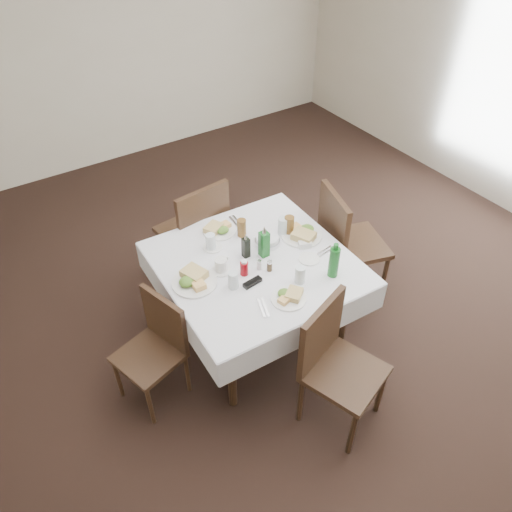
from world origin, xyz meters
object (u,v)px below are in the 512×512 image
at_px(coffee_mug, 221,266).
at_px(water_n, 211,242).
at_px(chair_north, 197,229).
at_px(chair_west, 157,343).
at_px(dining_table, 256,270).
at_px(ketchup_bottle, 244,268).
at_px(chair_south, 334,358).
at_px(water_s, 300,275).
at_px(oil_cruet_dark, 246,247).
at_px(water_e, 283,226).
at_px(bread_basket, 267,240).
at_px(chair_east, 345,238).
at_px(water_w, 233,280).
at_px(green_bottle, 334,262).
at_px(oil_cruet_green, 264,243).

bearing_deg(coffee_mug, water_n, 77.32).
relative_size(chair_north, chair_west, 1.22).
distance_m(dining_table, ketchup_bottle, 0.20).
bearing_deg(chair_south, dining_table, 92.64).
distance_m(water_s, oil_cruet_dark, 0.46).
height_order(water_e, bread_basket, water_e).
bearing_deg(water_s, chair_south, -100.82).
bearing_deg(chair_west, chair_east, 2.27).
height_order(dining_table, water_w, water_w).
height_order(dining_table, water_e, water_e).
bearing_deg(bread_basket, chair_north, 110.28).
xyz_separation_m(chair_south, water_w, (-0.30, 0.71, 0.28)).
height_order(chair_east, oil_cruet_dark, chair_east).
xyz_separation_m(chair_east, water_n, (-1.07, 0.28, 0.25)).
height_order(chair_south, water_n, chair_south).
xyz_separation_m(chair_west, green_bottle, (1.20, -0.35, 0.41)).
distance_m(dining_table, water_s, 0.39).
distance_m(water_e, coffee_mug, 0.61).
bearing_deg(bread_basket, ketchup_bottle, -149.56).
distance_m(coffee_mug, green_bottle, 0.77).
height_order(oil_cruet_dark, oil_cruet_green, oil_cruet_green).
distance_m(chair_north, water_n, 0.57).
distance_m(chair_north, chair_south, 1.64).
xyz_separation_m(water_w, green_bottle, (0.63, -0.27, 0.06)).
bearing_deg(bread_basket, dining_table, -145.87).
height_order(water_n, bread_basket, water_n).
bearing_deg(green_bottle, chair_east, 39.76).
xyz_separation_m(chair_north, ketchup_bottle, (-0.07, -0.86, 0.24)).
xyz_separation_m(chair_south, chair_west, (-0.87, 0.79, -0.07)).
relative_size(water_n, coffee_mug, 0.86).
relative_size(ketchup_bottle, coffee_mug, 0.81).
relative_size(chair_north, water_w, 7.92).
bearing_deg(chair_north, chair_west, -132.39).
height_order(chair_east, water_w, chair_east).
bearing_deg(oil_cruet_green, chair_north, 101.24).
relative_size(chair_south, chair_east, 0.93).
distance_m(water_e, green_bottle, 0.56).
relative_size(water_s, coffee_mug, 0.85).
bearing_deg(dining_table, green_bottle, -47.62).
bearing_deg(chair_east, chair_west, -177.73).
relative_size(oil_cruet_dark, coffee_mug, 1.34).
height_order(chair_north, coffee_mug, chair_north).
bearing_deg(oil_cruet_green, water_w, -155.44).
bearing_deg(green_bottle, ketchup_bottle, 145.98).
distance_m(oil_cruet_dark, green_bottle, 0.63).
height_order(ketchup_bottle, green_bottle, green_bottle).
bearing_deg(chair_west, oil_cruet_dark, 9.87).
distance_m(water_e, oil_cruet_dark, 0.38).
height_order(water_s, coffee_mug, water_s).
relative_size(chair_north, oil_cruet_dark, 5.02).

